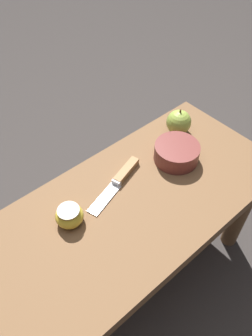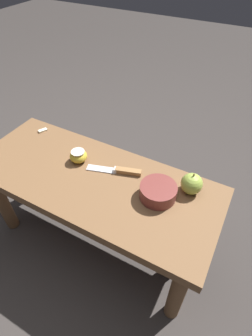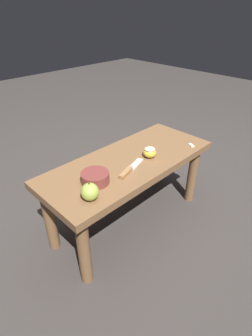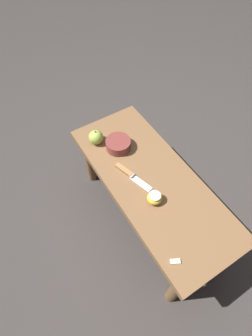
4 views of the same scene
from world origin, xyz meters
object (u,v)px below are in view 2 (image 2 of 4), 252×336
knife (121,171)px  apple_cut (78,156)px  apple_whole (192,184)px  bowl (158,192)px  wooden_bench (93,190)px

knife → apple_cut: bearing=-9.9°
apple_whole → bowl: bearing=40.7°
wooden_bench → knife: knife is taller
wooden_bench → apple_cut: bearing=-29.6°
apple_cut → apple_whole: bearing=-172.7°
knife → apple_whole: size_ratio=2.47×
apple_whole → bowl: 0.13m
bowl → apple_whole: bearing=-139.3°
knife → bowl: (-0.18, 0.05, 0.02)m
wooden_bench → knife: bearing=-137.5°
wooden_bench → apple_whole: bearing=-162.1°
apple_whole → bowl: apple_whole is taller
apple_whole → apple_cut: bearing=7.3°
apple_cut → bowl: size_ratio=0.54×
knife → apple_cut: (0.19, 0.02, 0.02)m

